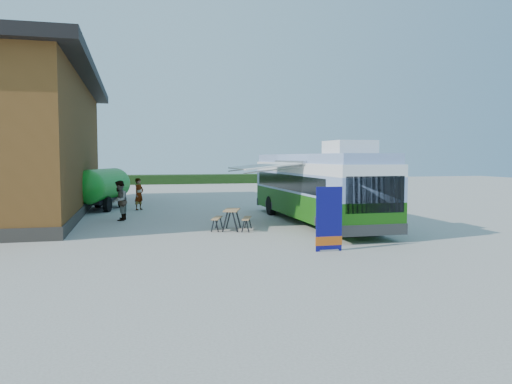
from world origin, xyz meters
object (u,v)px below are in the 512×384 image
object	(u,v)px
picnic_table	(232,215)
slurry_tanker	(102,186)
bus	(315,185)
banner	(329,225)
person_a	(139,194)
person_b	(119,201)

from	to	relation	value
picnic_table	slurry_tanker	bearing A→B (deg)	138.32
bus	banner	world-z (taller)	bus
banner	picnic_table	xyz separation A→B (m)	(-2.12, 5.21, -0.20)
banner	person_a	bearing A→B (deg)	111.77
person_a	banner	bearing A→B (deg)	-118.48
bus	person_b	xyz separation A→B (m)	(-8.65, 2.96, -0.78)
banner	slurry_tanker	size ratio (longest dim) A/B	0.34
banner	person_b	bearing A→B (deg)	124.79
person_a	slurry_tanker	bearing A→B (deg)	111.24
slurry_tanker	person_a	bearing A→B (deg)	-1.30
person_b	person_a	bearing A→B (deg)	178.28
person_b	banner	bearing A→B (deg)	44.60
banner	slurry_tanker	distance (m)	16.77
banner	person_b	world-z (taller)	banner
bus	banner	xyz separation A→B (m)	(-2.00, -6.57, -0.88)
picnic_table	slurry_tanker	world-z (taller)	slurry_tanker
banner	picnic_table	distance (m)	5.63
picnic_table	bus	bearing A→B (deg)	36.47
person_b	picnic_table	bearing A→B (deg)	56.07
banner	picnic_table	size ratio (longest dim) A/B	1.11
bus	slurry_tanker	world-z (taller)	bus
bus	picnic_table	bearing A→B (deg)	-161.84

